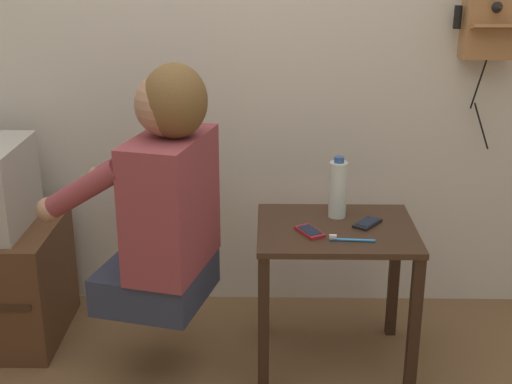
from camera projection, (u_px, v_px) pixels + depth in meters
wall_back at (208, 17)px, 2.92m from camera, size 6.80×0.05×2.55m
side_table at (335, 256)px, 2.67m from camera, size 0.58×0.48×0.57m
person at (164, 195)px, 2.50m from camera, size 0.62×0.54×0.88m
wall_phone_antique at (490, 12)px, 2.81m from camera, size 0.24×0.19×0.77m
cell_phone_held at (310, 232)px, 2.57m from camera, size 0.11×0.14×0.01m
cell_phone_spare at (367, 223)px, 2.65m from camera, size 0.12×0.14×0.01m
water_bottle at (338, 189)px, 2.69m from camera, size 0.07×0.07×0.24m
toothbrush at (349, 239)px, 2.50m from camera, size 0.16×0.02×0.02m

